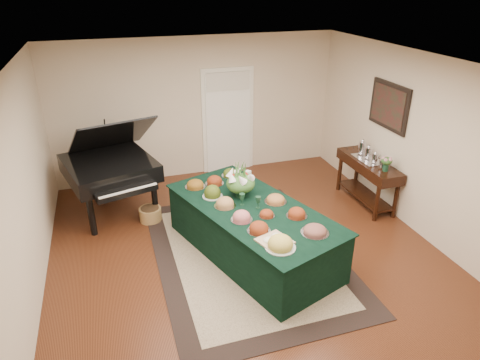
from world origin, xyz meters
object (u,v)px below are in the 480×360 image
object	(u,v)px
floral_centerpiece	(241,180)
mahogany_sideboard	(368,170)
buffet_table	(252,231)
grand_piano	(110,167)

from	to	relation	value
floral_centerpiece	mahogany_sideboard	world-z (taller)	floral_centerpiece
buffet_table	grand_piano	size ratio (longest dim) A/B	1.58
mahogany_sideboard	grand_piano	bearing A→B (deg)	166.18
grand_piano	mahogany_sideboard	world-z (taller)	grand_piano
floral_centerpiece	mahogany_sideboard	size ratio (longest dim) A/B	0.31
buffet_table	mahogany_sideboard	distance (m)	2.58
buffet_table	grand_piano	world-z (taller)	grand_piano
floral_centerpiece	grand_piano	size ratio (longest dim) A/B	0.23
buffet_table	grand_piano	distance (m)	2.67
floral_centerpiece	mahogany_sideboard	xyz separation A→B (m)	(2.47, 0.48, -0.39)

